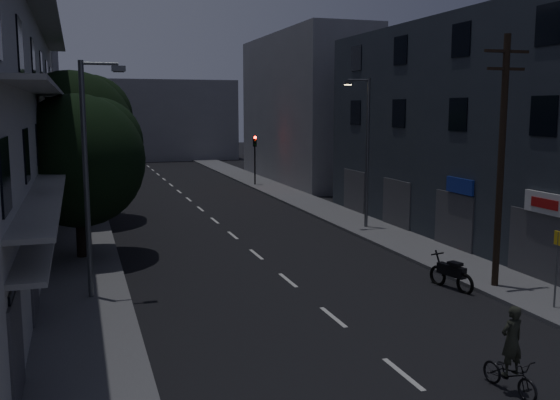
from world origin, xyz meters
TOP-DOWN VIEW (x-y plane):
  - ground at (0.00, 25.00)m, footprint 160.00×160.00m
  - sidewalk_left at (-7.50, 25.00)m, footprint 3.00×90.00m
  - sidewalk_right at (7.50, 25.00)m, footprint 3.00×90.00m
  - lane_markings at (0.00, 31.25)m, footprint 0.15×60.50m
  - building_right at (11.99, 14.00)m, footprint 6.19×28.00m
  - building_far_left at (-12.00, 48.00)m, footprint 6.00×20.00m
  - building_far_right at (12.00, 42.00)m, footprint 6.00×20.00m
  - building_far_end at (0.00, 70.00)m, footprint 24.00×8.00m
  - tree_near at (-7.47, 16.96)m, footprint 5.73×5.73m
  - tree_mid at (-7.69, 26.32)m, footprint 6.95×6.95m
  - tree_far at (-7.20, 36.70)m, footprint 4.96×4.96m
  - traffic_signal_far_right at (6.69, 39.48)m, footprint 0.28×0.37m
  - traffic_signal_far_left at (-6.64, 41.08)m, footprint 0.28×0.37m
  - street_lamp_left_near at (-7.17, 10.68)m, footprint 1.51×0.25m
  - street_lamp_right at (7.23, 19.37)m, footprint 1.51×0.25m
  - street_lamp_left_far at (-6.88, 29.66)m, footprint 1.51×0.25m
  - utility_pole at (6.86, 7.55)m, footprint 1.80×0.24m
  - bus_stop_sign at (7.08, 4.78)m, footprint 0.06×0.35m
  - motorcycle at (5.36, 8.09)m, footprint 0.77×2.10m
  - cyclist at (1.87, 0.34)m, footprint 0.79×1.72m

SIDE VIEW (x-z plane):
  - ground at x=0.00m, z-range 0.00..0.00m
  - lane_markings at x=0.00m, z-range 0.00..0.01m
  - sidewalk_left at x=-7.50m, z-range 0.00..0.15m
  - sidewalk_right at x=7.50m, z-range 0.00..0.15m
  - motorcycle at x=5.36m, z-range -0.14..1.22m
  - cyclist at x=1.87m, z-range -0.34..1.76m
  - bus_stop_sign at x=7.08m, z-range 0.63..3.15m
  - traffic_signal_far_right at x=6.69m, z-range 1.05..5.15m
  - traffic_signal_far_left at x=-6.64m, z-range 1.05..5.15m
  - tree_far at x=-7.20m, z-range 0.92..7.06m
  - tree_near at x=-7.47m, z-range 1.04..8.10m
  - street_lamp_left_near at x=-7.17m, z-range 0.60..8.60m
  - street_lamp_right at x=7.23m, z-range 0.60..8.60m
  - street_lamp_left_far at x=-6.88m, z-range 0.60..8.60m
  - utility_pole at x=6.86m, z-range 0.37..9.37m
  - building_far_end at x=0.00m, z-range 0.00..10.00m
  - tree_mid at x=-7.69m, z-range 1.22..9.77m
  - building_right at x=11.99m, z-range 0.00..11.00m
  - building_far_right at x=12.00m, z-range 0.00..13.00m
  - building_far_left at x=-12.00m, z-range 0.00..16.00m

